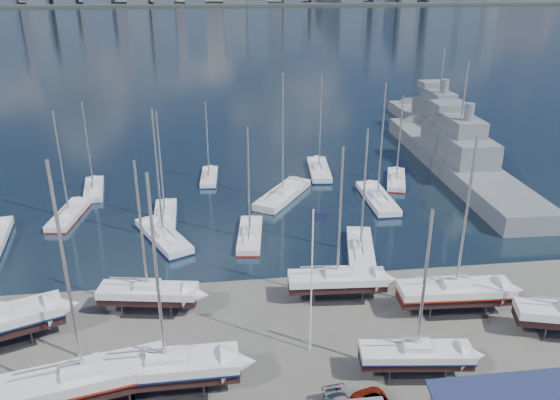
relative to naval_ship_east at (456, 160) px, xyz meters
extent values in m
plane|color=#605E59|center=(-33.90, -39.10, -1.66)|extent=(1400.00, 1400.00, 0.00)
cube|color=#1B2D40|center=(-33.90, 270.90, -1.81)|extent=(1400.00, 600.00, 0.40)
cube|color=#2D332D|center=(-33.90, 530.90, -0.56)|extent=(1400.00, 80.00, 2.20)
cube|color=black|center=(-46.87, -44.85, -0.01)|extent=(11.62, 5.14, 0.90)
cube|color=silver|center=(-46.87, -44.85, 0.89)|extent=(11.73, 5.60, 0.90)
cube|color=maroon|center=(-46.87, -44.85, 0.48)|extent=(11.85, 5.66, 0.18)
cube|color=silver|center=(-46.87, -44.85, 1.59)|extent=(3.18, 2.48, 0.50)
cylinder|color=#B2B2B7|center=(-46.87, -44.85, 8.98)|extent=(0.22, 0.22, 15.27)
cube|color=#2D2D33|center=(-43.63, -33.60, -1.58)|extent=(5.10, 2.97, 0.16)
cube|color=black|center=(-43.63, -33.60, -0.12)|extent=(8.96, 3.50, 0.70)
cube|color=silver|center=(-43.63, -33.60, 0.58)|extent=(9.02, 3.86, 0.70)
cube|color=silver|center=(-43.63, -33.60, 1.18)|extent=(2.40, 1.81, 0.50)
cylinder|color=#B2B2B7|center=(-43.63, -33.60, 6.83)|extent=(0.22, 0.22, 11.79)
cube|color=#2D2D33|center=(-41.36, -44.17, -1.58)|extent=(5.77, 2.68, 0.16)
cube|color=black|center=(-41.36, -44.17, -0.05)|extent=(10.47, 2.57, 0.84)
cube|color=silver|center=(-41.36, -44.17, 0.79)|extent=(10.47, 3.01, 0.84)
cube|color=#0C1940|center=(-41.36, -44.17, 0.40)|extent=(10.58, 3.04, 0.17)
cube|color=silver|center=(-41.36, -44.17, 1.46)|extent=(2.63, 1.78, 0.50)
cylinder|color=#B2B2B7|center=(-41.36, -44.17, 8.26)|extent=(0.22, 0.22, 14.11)
cube|color=#2D2D33|center=(-26.42, -33.61, -1.58)|extent=(5.12, 2.60, 0.16)
cube|color=black|center=(-26.42, -33.61, -0.10)|extent=(9.18, 2.74, 0.73)
cube|color=silver|center=(-26.42, -33.61, 0.62)|extent=(9.21, 3.12, 0.73)
cube|color=silver|center=(-26.42, -33.61, 1.24)|extent=(2.36, 1.67, 0.50)
cylinder|color=#B2B2B7|center=(-26.42, -33.61, 7.10)|extent=(0.22, 0.22, 12.23)
cube|color=#2D2D33|center=(-22.95, -44.82, -1.58)|extent=(4.81, 2.63, 0.16)
cube|color=black|center=(-22.95, -44.82, -0.13)|extent=(8.53, 2.96, 0.67)
cube|color=silver|center=(-22.95, -44.82, 0.54)|extent=(8.57, 3.30, 0.67)
cube|color=#0C1940|center=(-22.95, -44.82, 0.23)|extent=(8.66, 3.34, 0.13)
cube|color=silver|center=(-22.95, -44.82, 1.12)|extent=(2.24, 1.64, 0.50)
cylinder|color=#B2B2B7|center=(-22.95, -44.82, 6.51)|extent=(0.22, 0.22, 11.28)
cube|color=#2D2D33|center=(-16.46, -37.02, -1.58)|extent=(5.67, 2.81, 0.16)
cube|color=black|center=(-16.46, -37.02, -0.06)|extent=(10.20, 2.89, 0.81)
cube|color=silver|center=(-16.46, -37.02, 0.75)|extent=(10.22, 3.31, 0.81)
cube|color=maroon|center=(-16.46, -37.02, 0.37)|extent=(10.32, 3.35, 0.16)
cube|color=silver|center=(-16.46, -37.02, 1.40)|extent=(2.60, 1.82, 0.50)
cylinder|color=#B2B2B7|center=(-16.46, -37.02, 7.96)|extent=(0.22, 0.22, 13.62)
cube|color=black|center=(-55.59, -11.18, -1.92)|extent=(3.50, 9.69, 0.76)
cube|color=silver|center=(-55.59, -11.18, -1.16)|extent=(3.90, 9.75, 0.76)
cube|color=maroon|center=(-55.59, -11.18, -1.51)|extent=(3.94, 9.84, 0.15)
cube|color=silver|center=(-55.59, -11.18, -0.53)|extent=(1.90, 2.56, 0.50)
cylinder|color=#B2B2B7|center=(-55.59, -11.18, 5.62)|extent=(0.22, 0.22, 12.79)
cube|color=black|center=(-54.16, -2.55, -1.90)|extent=(3.40, 9.08, 0.71)
cube|color=silver|center=(-54.16, -2.55, -1.19)|extent=(3.77, 9.14, 0.71)
cube|color=silver|center=(-54.16, -2.55, -0.58)|extent=(1.80, 2.41, 0.50)
cylinder|color=#B2B2B7|center=(-54.16, -2.55, 5.15)|extent=(0.22, 0.22, 11.97)
cube|color=black|center=(-43.43, -19.05, -1.95)|extent=(6.90, 10.64, 0.85)
cube|color=silver|center=(-43.43, -19.05, -1.11)|extent=(7.30, 10.83, 0.85)
cube|color=#0C1940|center=(-43.43, -19.05, -1.50)|extent=(7.37, 10.94, 0.17)
cube|color=silver|center=(-43.43, -19.05, -0.43)|extent=(2.76, 3.16, 0.50)
cylinder|color=#B2B2B7|center=(-43.43, -19.05, 6.47)|extent=(0.22, 0.22, 14.31)
cube|color=black|center=(-43.61, -13.22, -1.92)|extent=(2.52, 9.55, 0.76)
cube|color=silver|center=(-43.61, -13.22, -1.16)|extent=(2.91, 9.56, 0.76)
cube|color=silver|center=(-43.61, -13.22, -0.53)|extent=(1.66, 2.41, 0.50)
cylinder|color=#B2B2B7|center=(-43.61, -13.22, 5.63)|extent=(0.22, 0.22, 12.81)
cube|color=black|center=(-38.08, 0.58, -1.88)|extent=(2.37, 8.25, 0.65)
cube|color=silver|center=(-38.08, 0.58, -1.22)|extent=(2.71, 8.26, 0.65)
cube|color=#0C1940|center=(-38.08, 0.58, -1.52)|extent=(2.74, 8.35, 0.13)
cube|color=silver|center=(-38.08, 0.58, -0.65)|extent=(1.48, 2.11, 0.50)
cylinder|color=#B2B2B7|center=(-38.08, 0.58, 4.61)|extent=(0.22, 0.22, 11.01)
cube|color=black|center=(-33.53, -19.90, -1.91)|extent=(3.30, 9.40, 0.74)
cube|color=silver|center=(-33.53, -19.90, -1.17)|extent=(3.68, 9.44, 0.74)
cube|color=maroon|center=(-33.53, -19.90, -1.51)|extent=(3.72, 9.54, 0.15)
cube|color=silver|center=(-33.53, -19.90, -0.56)|extent=(1.81, 2.47, 0.50)
cylinder|color=#B2B2B7|center=(-33.53, -19.90, 5.40)|extent=(0.22, 0.22, 12.42)
cube|color=black|center=(-28.18, -8.16, -1.99)|extent=(8.72, 11.33, 0.94)
cube|color=silver|center=(-28.18, -8.16, -1.05)|extent=(9.13, 11.59, 0.94)
cube|color=silver|center=(-28.18, -8.16, -0.33)|extent=(3.24, 3.52, 0.50)
cylinder|color=#B2B2B7|center=(-28.18, -8.16, 7.31)|extent=(0.22, 0.22, 15.80)
cube|color=black|center=(-21.27, 1.41, -1.95)|extent=(3.49, 10.66, 0.84)
cube|color=silver|center=(-21.27, 1.41, -1.11)|extent=(3.93, 10.70, 0.84)
cube|color=#0C1940|center=(-21.27, 1.41, -1.50)|extent=(3.97, 10.81, 0.17)
cube|color=silver|center=(-21.27, 1.41, -0.44)|extent=(2.00, 2.77, 0.50)
cylinder|color=#B2B2B7|center=(-21.27, 1.41, 6.37)|extent=(0.22, 0.22, 14.13)
cube|color=black|center=(-21.78, -24.88, -1.92)|extent=(4.26, 9.95, 0.77)
cube|color=silver|center=(-21.78, -24.88, -1.15)|extent=(4.66, 10.04, 0.77)
cube|color=silver|center=(-21.78, -24.88, -0.51)|extent=(2.09, 2.71, 0.50)
cylinder|color=#B2B2B7|center=(-21.78, -24.88, 5.77)|extent=(0.22, 0.22, 13.07)
cube|color=black|center=(-15.75, -11.11, -1.97)|extent=(2.65, 11.08, 0.89)
cube|color=silver|center=(-15.75, -11.11, -1.08)|extent=(3.11, 11.08, 0.89)
cube|color=#0C1940|center=(-15.75, -11.11, -1.49)|extent=(3.14, 11.20, 0.18)
cube|color=silver|center=(-15.75, -11.11, -0.39)|extent=(1.86, 2.77, 0.50)
cylinder|color=#B2B2B7|center=(-15.75, -11.11, 6.84)|extent=(0.22, 0.22, 14.96)
cube|color=black|center=(-10.83, -4.11, -1.90)|extent=(4.80, 9.13, 0.71)
cube|color=silver|center=(-10.83, -4.11, -1.19)|extent=(5.15, 9.25, 0.71)
cube|color=maroon|center=(-10.83, -4.11, -1.51)|extent=(5.20, 9.34, 0.14)
cube|color=silver|center=(-10.83, -4.11, -0.58)|extent=(2.12, 2.59, 0.50)
cylinder|color=#B2B2B7|center=(-10.83, -4.11, 5.19)|extent=(0.22, 0.22, 12.04)
cube|color=slate|center=(0.00, -0.07, -1.19)|extent=(8.89, 47.40, 4.25)
cube|color=slate|center=(0.00, -0.07, 2.73)|extent=(6.51, 16.69, 3.60)
cube|color=slate|center=(0.00, -0.07, 5.73)|extent=(4.80, 9.56, 2.40)
cube|color=slate|center=(0.13, 4.65, 7.43)|extent=(5.42, 4.87, 1.20)
cylinder|color=#B2B2B7|center=(0.00, -0.07, 10.93)|extent=(0.30, 0.30, 8.00)
cube|color=slate|center=(5.32, 20.99, -1.25)|extent=(6.67, 40.03, 3.60)
cube|color=slate|center=(5.32, 20.99, 2.34)|extent=(5.21, 14.03, 3.60)
cube|color=slate|center=(5.32, 20.99, 5.34)|extent=(3.89, 8.02, 2.40)
cube|color=slate|center=(5.35, 24.99, 7.04)|extent=(4.51, 4.03, 1.20)
cylinder|color=#B2B2B7|center=(5.32, 20.99, 10.54)|extent=(0.30, 0.30, 8.00)
cylinder|color=white|center=(-30.23, -40.74, 4.56)|extent=(0.12, 0.12, 12.45)
cube|color=#121639|center=(-29.71, -40.74, 10.16)|extent=(1.04, 0.05, 0.73)
camera|label=1|loc=(-37.20, -76.48, 26.48)|focal=35.00mm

